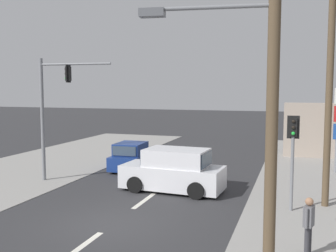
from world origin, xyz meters
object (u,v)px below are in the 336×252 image
suv_oncoming_mid (174,171)px  pedestrian_at_kerb (309,223)px  utility_pole_foreground_right (266,81)px  hatchback_oncoming_near (132,157)px  utility_pole_midground_right (330,72)px  pedestal_signal_right_kerb (293,147)px  traffic_signal_mast (52,103)px

suv_oncoming_mid → pedestrian_at_kerb: 7.72m
utility_pole_foreground_right → hatchback_oncoming_near: 14.75m
utility_pole_midground_right → pedestal_signal_right_kerb: size_ratio=2.77×
traffic_signal_mast → suv_oncoming_mid: 6.84m
utility_pole_foreground_right → hatchback_oncoming_near: (-8.12, 11.64, -4.00)m
utility_pole_midground_right → pedestal_signal_right_kerb: 3.19m
suv_oncoming_mid → hatchback_oncoming_near: size_ratio=1.25×
traffic_signal_mast → hatchback_oncoming_near: bearing=56.8°
utility_pole_foreground_right → suv_oncoming_mid: (-4.47, 7.81, -3.82)m
traffic_signal_mast → pedestrian_at_kerb: (11.68, -5.39, -2.91)m
pedestal_signal_right_kerb → traffic_signal_mast: bearing=172.9°
suv_oncoming_mid → hatchback_oncoming_near: bearing=133.6°
utility_pole_midground_right → hatchback_oncoming_near: (-9.91, 4.23, -4.47)m
pedestrian_at_kerb → hatchback_oncoming_near: bearing=134.7°
pedestrian_at_kerb → utility_pole_foreground_right: bearing=-113.4°
pedestal_signal_right_kerb → utility_pole_midground_right: bearing=39.4°
utility_pole_foreground_right → suv_oncoming_mid: bearing=119.8°
suv_oncoming_mid → hatchback_oncoming_near: 5.30m
hatchback_oncoming_near → utility_pole_midground_right: bearing=-23.1°
utility_pole_midground_right → pedestrian_at_kerb: size_ratio=6.05×
utility_pole_foreground_right → pedestrian_at_kerb: bearing=66.6°
hatchback_oncoming_near → pedestrian_at_kerb: bearing=-45.3°
utility_pole_foreground_right → suv_oncoming_mid: utility_pole_foreground_right is taller
utility_pole_foreground_right → utility_pole_midground_right: bearing=76.4°
utility_pole_foreground_right → pedestal_signal_right_kerb: (0.55, 6.40, -2.28)m
utility_pole_midground_right → pedestal_signal_right_kerb: utility_pole_midground_right is taller
pedestal_signal_right_kerb → hatchback_oncoming_near: size_ratio=0.96×
suv_oncoming_mid → pedestrian_at_kerb: size_ratio=2.85×
traffic_signal_mast → pedestrian_at_kerb: traffic_signal_mast is taller
utility_pole_foreground_right → utility_pole_midground_right: utility_pole_midground_right is taller
traffic_signal_mast → pedestal_signal_right_kerb: bearing=-7.1°
hatchback_oncoming_near → pedestrian_at_kerb: (9.15, -9.25, 0.22)m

